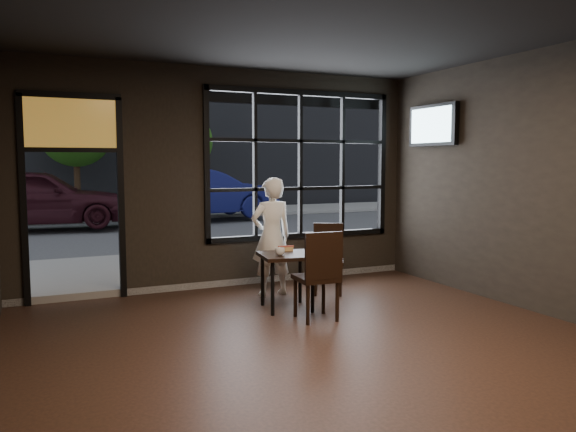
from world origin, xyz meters
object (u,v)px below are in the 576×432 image
cafe_table (287,281)px  navy_car (201,194)px  man (271,237)px  chair_near (316,275)px

cafe_table → navy_car: bearing=88.0°
cafe_table → man: bearing=90.0°
cafe_table → chair_near: 0.61m
man → navy_car: (1.78, 9.81, 0.06)m
cafe_table → man: man is taller
man → navy_car: size_ratio=0.35×
chair_near → man: bearing=-86.8°
man → navy_car: bearing=-102.1°
chair_near → man: 1.35m
cafe_table → chair_near: chair_near is taller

